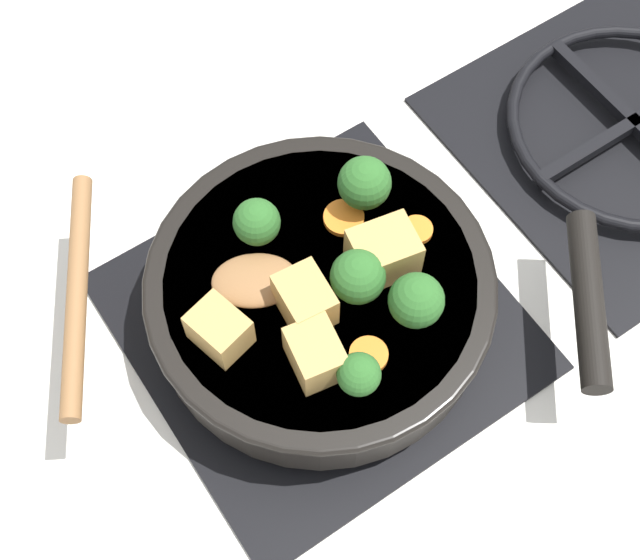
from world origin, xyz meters
TOP-DOWN VIEW (x-y plane):
  - ground_plane at (0.00, 0.00)m, footprint 2.40×2.40m
  - front_burner_grate at (0.00, 0.00)m, footprint 0.31×0.31m
  - rear_burner_grate at (0.00, 0.36)m, footprint 0.31×0.31m
  - skillet_pan at (0.00, 0.00)m, footprint 0.34×0.37m
  - wooden_spoon at (-0.06, -0.11)m, footprint 0.20×0.22m
  - tofu_cube_center_large at (0.02, 0.05)m, footprint 0.05×0.06m
  - tofu_cube_near_handle at (0.06, -0.04)m, footprint 0.05×0.04m
  - tofu_cube_east_chunk at (-0.00, -0.09)m, footprint 0.05×0.04m
  - tofu_cube_west_chunk at (0.02, -0.02)m, footprint 0.05×0.04m
  - broccoli_floret_near_spoon at (0.03, 0.02)m, footprint 0.04×0.04m
  - broccoli_floret_center_top at (-0.06, -0.02)m, footprint 0.04×0.04m
  - broccoli_floret_east_rim at (0.09, -0.03)m, footprint 0.03×0.03m
  - broccoli_floret_west_rim at (-0.04, 0.07)m, footprint 0.04×0.04m
  - broccoli_floret_north_edge at (0.07, 0.04)m, footprint 0.04×0.04m
  - carrot_slice_orange_thin at (-0.04, 0.05)m, footprint 0.03×0.03m
  - carrot_slice_near_center at (0.01, 0.09)m, footprint 0.03×0.03m
  - carrot_slice_edge_slice at (0.07, -0.01)m, footprint 0.03×0.03m

SIDE VIEW (x-z plane):
  - ground_plane at x=0.00m, z-range 0.00..0.00m
  - front_burner_grate at x=0.00m, z-range 0.00..0.03m
  - rear_burner_grate at x=0.00m, z-range 0.00..0.03m
  - skillet_pan at x=0.00m, z-range 0.03..0.09m
  - carrot_slice_orange_thin at x=-0.04m, z-range 0.08..0.09m
  - carrot_slice_near_center at x=0.01m, z-range 0.08..0.09m
  - carrot_slice_edge_slice at x=0.07m, z-range 0.08..0.09m
  - wooden_spoon at x=-0.06m, z-range 0.08..0.10m
  - tofu_cube_east_chunk at x=0.00m, z-range 0.08..0.12m
  - tofu_cube_near_handle at x=0.06m, z-range 0.08..0.12m
  - tofu_cube_west_chunk at x=0.02m, z-range 0.08..0.12m
  - tofu_cube_center_large at x=0.02m, z-range 0.08..0.12m
  - broccoli_floret_east_rim at x=0.09m, z-range 0.09..0.13m
  - broccoli_floret_center_top at x=-0.06m, z-range 0.09..0.13m
  - broccoli_floret_north_edge at x=0.07m, z-range 0.09..0.13m
  - broccoli_floret_near_spoon at x=0.03m, z-range 0.09..0.13m
  - broccoli_floret_west_rim at x=-0.04m, z-range 0.09..0.14m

